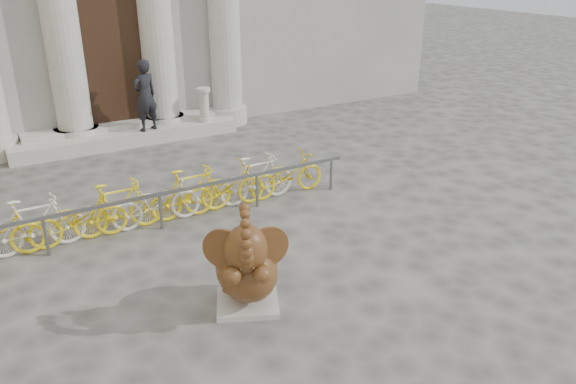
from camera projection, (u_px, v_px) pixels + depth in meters
ground at (311, 323)px, 7.83m from camera, size 80.00×80.00×0.00m
entrance_steps at (127, 136)px, 15.25m from camera, size 6.00×1.20×0.36m
elephant_statue at (246, 268)px, 7.94m from camera, size 1.21×1.40×1.77m
bike_rack at (156, 200)px, 10.51m from camera, size 8.00×0.53×1.00m
pedestrian at (145, 95)px, 14.76m from camera, size 0.80×0.64×1.89m
balustrade_post at (204, 106)px, 15.77m from camera, size 0.39×0.39×0.95m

